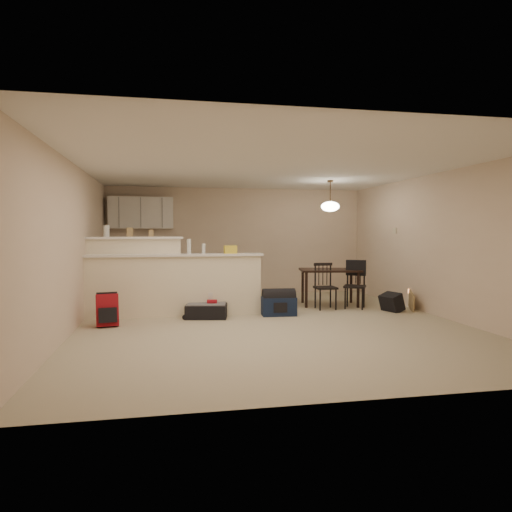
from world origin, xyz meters
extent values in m
plane|color=#B6AB8C|center=(0.00, 0.00, 0.00)|extent=(7.00, 7.00, 0.00)
plane|color=white|center=(0.00, 0.00, 2.50)|extent=(7.00, 7.00, 0.00)
cube|color=beige|center=(0.00, 3.50, 1.25)|extent=(6.00, 0.02, 2.50)
cube|color=beige|center=(0.00, -3.50, 1.25)|extent=(6.00, 0.02, 2.50)
cube|color=beige|center=(-3.00, 0.00, 1.25)|extent=(0.02, 7.00, 2.50)
cube|color=beige|center=(3.00, 0.00, 1.25)|extent=(0.02, 7.00, 2.50)
cube|color=#F3E8C4|center=(-1.50, 0.90, 0.53)|extent=(3.00, 0.28, 1.05)
cube|color=white|center=(-1.50, 0.90, 1.07)|extent=(3.08, 0.38, 0.04)
cube|color=#F3E8C4|center=(-2.20, 1.12, 0.68)|extent=(1.60, 0.24, 1.35)
cube|color=white|center=(-2.20, 1.12, 1.37)|extent=(1.68, 0.34, 0.04)
cube|color=white|center=(-2.20, 3.32, 1.90)|extent=(1.40, 0.34, 0.70)
cube|color=white|center=(-2.00, 3.19, 0.45)|extent=(1.80, 0.60, 0.90)
cube|color=beige|center=(2.98, 1.55, 1.50)|extent=(0.02, 0.12, 0.12)
cylinder|color=silver|center=(-2.67, 1.12, 1.49)|extent=(0.10, 0.10, 0.20)
cube|color=#A38554|center=(-2.28, 1.12, 1.47)|extent=(0.10, 0.07, 0.16)
cube|color=#A38554|center=(-1.91, 1.12, 1.45)|extent=(0.08, 0.06, 0.12)
cylinder|color=silver|center=(-1.26, 0.90, 1.22)|extent=(0.07, 0.07, 0.26)
cylinder|color=silver|center=(-1.00, 0.90, 1.18)|extent=(0.06, 0.06, 0.18)
cube|color=#A38554|center=(-0.53, 0.90, 1.16)|extent=(0.22, 0.18, 0.14)
cube|color=black|center=(1.56, 1.51, 0.71)|extent=(1.28, 0.97, 0.04)
cylinder|color=black|center=(1.01, 1.29, 0.34)|extent=(0.05, 0.05, 0.69)
cylinder|color=black|center=(2.00, 1.12, 0.34)|extent=(0.05, 0.05, 0.69)
cylinder|color=black|center=(1.12, 1.91, 0.34)|extent=(0.05, 0.05, 0.69)
cylinder|color=black|center=(2.11, 1.73, 0.34)|extent=(0.05, 0.05, 0.69)
cylinder|color=brown|center=(1.56, 1.51, 2.25)|extent=(0.02, 0.02, 0.50)
cylinder|color=brown|center=(1.56, 1.51, 2.48)|extent=(0.12, 0.12, 0.03)
ellipsoid|color=white|center=(1.56, 1.51, 1.98)|extent=(0.36, 0.36, 0.20)
cube|color=black|center=(-0.98, 0.61, 0.12)|extent=(0.76, 0.56, 0.23)
cube|color=maroon|center=(-2.56, 0.21, 0.25)|extent=(0.36, 0.26, 0.50)
cube|color=#13203C|center=(0.29, 0.61, 0.16)|extent=(0.62, 0.36, 0.33)
cube|color=black|center=(2.45, 0.61, 0.16)|extent=(0.37, 0.43, 0.32)
cube|color=#A38554|center=(2.85, 0.61, 0.17)|extent=(0.17, 0.44, 0.35)
camera|label=1|loc=(-1.62, -7.16, 1.47)|focal=32.00mm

